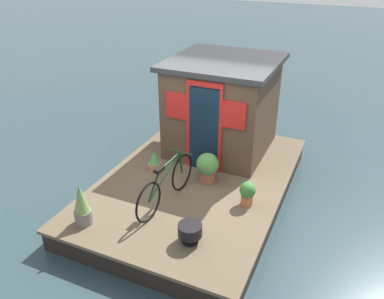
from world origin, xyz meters
TOP-DOWN VIEW (x-y plane):
  - ground_plane at (0.00, 0.00)m, footprint 60.00×60.00m
  - houseboat_deck at (0.00, 0.00)m, footprint 4.95×3.30m
  - houseboat_cabin at (1.36, 0.00)m, footprint 2.19×2.13m
  - bicycle at (-0.98, 0.13)m, footprint 1.73×0.50m
  - potted_plant_geranium at (-0.11, 0.84)m, footprint 0.24×0.24m
  - potted_plant_succulent at (-0.03, -0.24)m, footprint 0.42×0.42m
  - potted_plant_basil at (-2.00, 1.09)m, footprint 0.28×0.28m
  - potted_plant_thyme at (-0.46, -1.14)m, footprint 0.27×0.27m
  - charcoal_grill at (-1.71, -0.64)m, footprint 0.37×0.37m

SIDE VIEW (x-z plane):
  - ground_plane at x=0.00m, z-range 0.00..0.00m
  - houseboat_deck at x=0.00m, z-range 0.00..0.42m
  - potted_plant_geranium at x=-0.11m, z-range 0.41..0.83m
  - charcoal_grill at x=-1.71m, z-range 0.47..0.79m
  - potted_plant_thyme at x=-0.46m, z-range 0.44..0.88m
  - potted_plant_succulent at x=-0.03m, z-range 0.45..1.02m
  - potted_plant_basil at x=-2.00m, z-range 0.40..1.14m
  - bicycle at x=-0.98m, z-range 0.39..1.21m
  - houseboat_cabin at x=1.36m, z-range 0.43..2.39m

